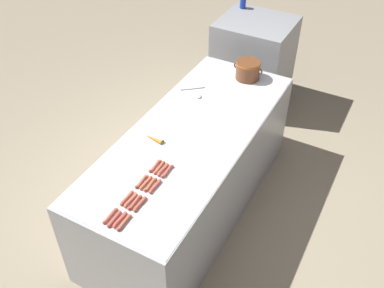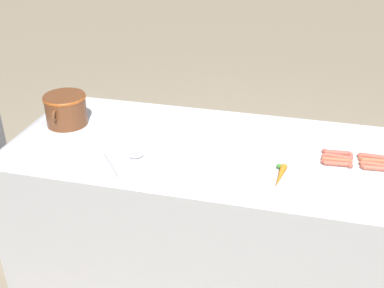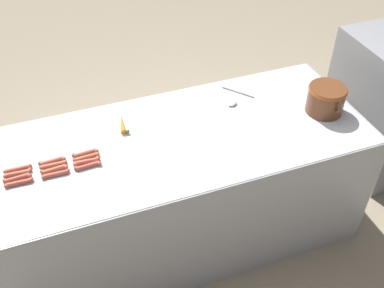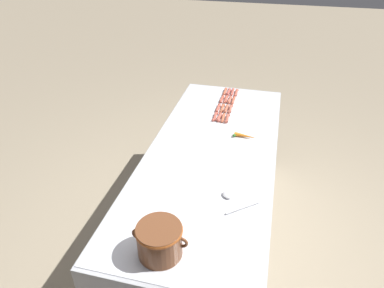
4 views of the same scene
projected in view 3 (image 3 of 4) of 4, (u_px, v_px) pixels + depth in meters
name	position (u px, v px, depth m)	size (l,w,h in m)	color
ground_plane	(175.00, 233.00, 3.10)	(20.00, 20.00, 0.00)	gray
griddle_counter	(173.00, 190.00, 2.82)	(0.89, 2.26, 0.84)	#ADAFB5
hot_dog_1	(18.00, 169.00, 2.35)	(0.03, 0.14, 0.02)	#BB573E
hot_dog_2	(52.00, 161.00, 2.39)	(0.03, 0.14, 0.02)	#B15A46
hot_dog_3	(85.00, 153.00, 2.44)	(0.03, 0.14, 0.02)	#B05441
hot_dog_5	(18.00, 173.00, 2.33)	(0.03, 0.14, 0.02)	#B75B46
hot_dog_6	(53.00, 165.00, 2.37)	(0.03, 0.14, 0.02)	#B95C42
hot_dog_7	(86.00, 157.00, 2.41)	(0.03, 0.14, 0.02)	#BA5C3F
hot_dog_9	(17.00, 178.00, 2.30)	(0.03, 0.14, 0.02)	#B25440
hot_dog_10	(54.00, 169.00, 2.35)	(0.03, 0.14, 0.02)	#B55E3E
hot_dog_11	(87.00, 161.00, 2.39)	(0.03, 0.14, 0.02)	#BD5545
hot_dog_13	(19.00, 183.00, 2.27)	(0.03, 0.14, 0.02)	#B7503D
hot_dog_14	(56.00, 174.00, 2.32)	(0.03, 0.14, 0.02)	#BB5040
hot_dog_15	(88.00, 166.00, 2.37)	(0.03, 0.14, 0.02)	#B65041
bean_pot	(326.00, 98.00, 2.68)	(0.28, 0.23, 0.17)	brown
serving_spoon	(234.00, 99.00, 2.82)	(0.23, 0.20, 0.02)	#B7B7BC
carrot	(122.00, 124.00, 2.62)	(0.18, 0.05, 0.03)	orange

